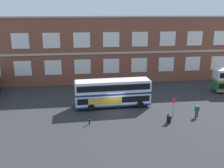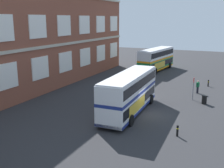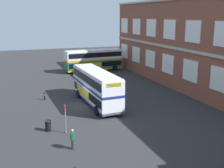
# 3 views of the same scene
# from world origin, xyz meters

# --- Properties ---
(ground_plane) EXTENTS (120.00, 120.00, 0.00)m
(ground_plane) POSITION_xyz_m (0.00, 2.00, 0.00)
(ground_plane) COLOR #2B2B2D
(brick_terminal_building) EXTENTS (49.23, 8.19, 12.82)m
(brick_terminal_building) POSITION_xyz_m (1.07, 17.98, 6.27)
(brick_terminal_building) COLOR brown
(brick_terminal_building) RESTS_ON ground
(double_decker_middle) EXTENTS (11.09, 3.17, 4.07)m
(double_decker_middle) POSITION_xyz_m (-0.35, 1.56, 2.15)
(double_decker_middle) COLOR silver
(double_decker_middle) RESTS_ON ground
(waiting_passenger) EXTENTS (0.62, 0.38, 1.70)m
(waiting_passenger) POSITION_xyz_m (10.33, -3.76, 0.93)
(waiting_passenger) COLOR black
(waiting_passenger) RESTS_ON ground
(bus_stand_flag) EXTENTS (0.44, 0.10, 2.70)m
(bus_stand_flag) POSITION_xyz_m (7.02, -3.66, 1.64)
(bus_stand_flag) COLOR slate
(bus_stand_flag) RESTS_ON ground
(station_litter_bin) EXTENTS (0.60, 0.60, 1.03)m
(station_litter_bin) POSITION_xyz_m (5.98, -5.10, 0.52)
(station_litter_bin) COLOR black
(station_litter_bin) RESTS_ON ground
(safety_bollard_east) EXTENTS (0.19, 0.19, 0.95)m
(safety_bollard_east) POSITION_xyz_m (-4.11, -4.15, 0.49)
(safety_bollard_east) COLOR black
(safety_bollard_east) RESTS_ON ground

